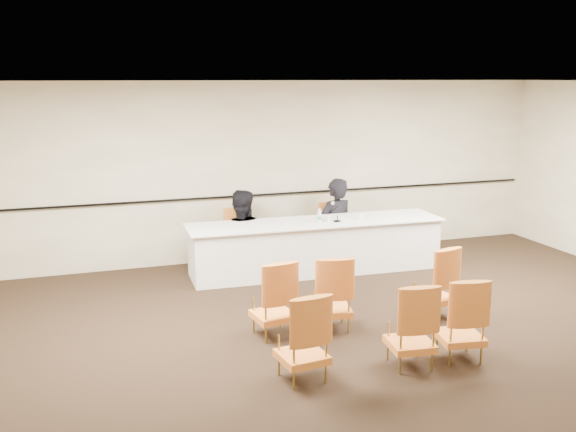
% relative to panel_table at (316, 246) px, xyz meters
% --- Properties ---
extents(floor, '(10.00, 10.00, 0.00)m').
position_rel_panel_table_xyz_m(floor, '(-0.36, -2.90, -0.41)').
color(floor, black).
rests_on(floor, ground).
extents(ceiling, '(10.00, 10.00, 0.00)m').
position_rel_panel_table_xyz_m(ceiling, '(-0.36, -2.90, 2.59)').
color(ceiling, silver).
rests_on(ceiling, ground).
extents(wall_back, '(10.00, 0.04, 3.00)m').
position_rel_panel_table_xyz_m(wall_back, '(-0.36, 1.10, 1.09)').
color(wall_back, '#B8AD90').
rests_on(wall_back, ground).
extents(wall_rail, '(9.80, 0.04, 0.03)m').
position_rel_panel_table_xyz_m(wall_rail, '(-0.36, 1.06, 0.69)').
color(wall_rail, black).
rests_on(wall_rail, wall_back).
extents(panel_table, '(4.13, 1.09, 0.82)m').
position_rel_panel_table_xyz_m(panel_table, '(0.00, 0.00, 0.00)').
color(panel_table, white).
rests_on(panel_table, ground).
extents(panelist_main, '(0.77, 0.61, 1.87)m').
position_rel_panel_table_xyz_m(panelist_main, '(0.57, 0.57, 0.05)').
color(panelist_main, black).
rests_on(panelist_main, ground).
extents(panelist_main_chair, '(0.52, 0.52, 0.95)m').
position_rel_panel_table_xyz_m(panelist_main_chair, '(0.57, 0.57, 0.06)').
color(panelist_main_chair, orange).
rests_on(panelist_main_chair, ground).
extents(panelist_second, '(1.02, 0.89, 1.77)m').
position_rel_panel_table_xyz_m(panelist_second, '(-1.07, 0.63, -0.02)').
color(panelist_second, black).
rests_on(panelist_second, ground).
extents(panelist_second_chair, '(0.52, 0.52, 0.95)m').
position_rel_panel_table_xyz_m(panelist_second_chair, '(-1.07, 0.63, 0.06)').
color(panelist_second_chair, orange).
rests_on(panelist_second_chair, ground).
extents(papers, '(0.32, 0.24, 0.00)m').
position_rel_panel_table_xyz_m(papers, '(0.45, -0.05, 0.41)').
color(papers, white).
rests_on(papers, panel_table).
extents(microphone, '(0.12, 0.23, 0.30)m').
position_rel_panel_table_xyz_m(microphone, '(0.30, -0.14, 0.56)').
color(microphone, black).
rests_on(microphone, panel_table).
extents(water_bottle, '(0.07, 0.07, 0.21)m').
position_rel_panel_table_xyz_m(water_bottle, '(0.04, -0.03, 0.52)').
color(water_bottle, teal).
rests_on(water_bottle, panel_table).
extents(drinking_glass, '(0.08, 0.08, 0.10)m').
position_rel_panel_table_xyz_m(drinking_glass, '(0.19, -0.05, 0.46)').
color(drinking_glass, white).
rests_on(drinking_glass, panel_table).
extents(coffee_cup, '(0.08, 0.08, 0.12)m').
position_rel_panel_table_xyz_m(coffee_cup, '(0.70, -0.13, 0.47)').
color(coffee_cup, white).
rests_on(coffee_cup, panel_table).
extents(aud_chair_front_left, '(0.56, 0.56, 0.95)m').
position_rel_panel_table_xyz_m(aud_chair_front_left, '(-1.43, -2.27, 0.06)').
color(aud_chair_front_left, orange).
rests_on(aud_chair_front_left, ground).
extents(aud_chair_front_mid, '(0.59, 0.59, 0.95)m').
position_rel_panel_table_xyz_m(aud_chair_front_mid, '(-0.69, -2.31, 0.06)').
color(aud_chair_front_mid, orange).
rests_on(aud_chair_front_mid, ground).
extents(aud_chair_front_right, '(0.61, 0.61, 0.95)m').
position_rel_panel_table_xyz_m(aud_chair_front_right, '(0.73, -2.35, 0.06)').
color(aud_chair_front_right, orange).
rests_on(aud_chair_front_right, ground).
extents(aud_chair_back_left, '(0.55, 0.55, 0.95)m').
position_rel_panel_table_xyz_m(aud_chair_back_left, '(-1.50, -3.47, 0.06)').
color(aud_chair_back_left, orange).
rests_on(aud_chair_back_left, ground).
extents(aud_chair_back_mid, '(0.56, 0.56, 0.95)m').
position_rel_panel_table_xyz_m(aud_chair_back_mid, '(-0.29, -3.54, 0.06)').
color(aud_chair_back_mid, orange).
rests_on(aud_chair_back_mid, ground).
extents(aud_chair_back_right, '(0.58, 0.58, 0.95)m').
position_rel_panel_table_xyz_m(aud_chair_back_right, '(0.32, -3.55, 0.06)').
color(aud_chair_back_right, orange).
rests_on(aud_chair_back_right, ground).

